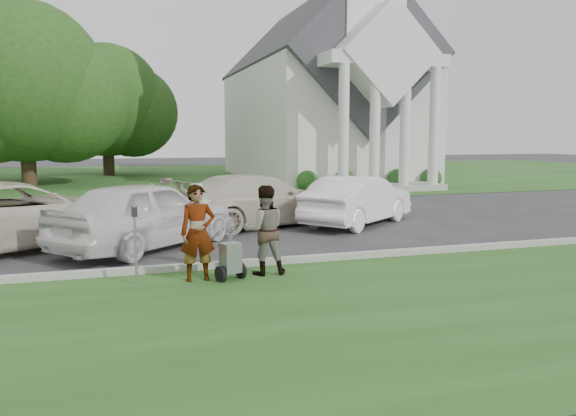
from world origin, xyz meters
name	(u,v)px	position (x,y,z in m)	size (l,w,h in m)	color
ground	(306,269)	(0.00, 0.00, 0.00)	(120.00, 120.00, 0.00)	#333335
grass_strip	(371,313)	(0.00, -3.00, 0.01)	(80.00, 7.00, 0.01)	#234E1A
church_lawn	(173,177)	(0.00, 27.00, 0.01)	(80.00, 30.00, 0.01)	#234E1A
curb	(298,260)	(0.00, 0.55, 0.07)	(80.00, 0.18, 0.15)	#9E9E93
church	(322,84)	(9.00, 23.11, 5.94)	(9.19, 19.00, 24.10)	white
tree_left	(24,89)	(-8.01, 21.99, 5.11)	(10.63, 8.40, 9.71)	#332316
tree_back	(106,106)	(-4.01, 29.99, 4.73)	(9.61, 7.60, 8.89)	#332316
striping_cart	(230,259)	(-1.67, -0.44, 0.42)	(0.78, 1.12, 0.97)	black
person_left	(198,234)	(-2.24, -0.31, 0.90)	(0.65, 0.43, 1.80)	#999999
person_right	(264,231)	(-0.94, -0.20, 0.87)	(0.85, 0.66, 1.74)	#999999
parking_meter_near	(135,235)	(-3.36, -0.22, 0.92)	(0.11, 0.09, 1.46)	gray
car_a	(15,215)	(-5.99, 4.10, 0.81)	(2.70, 5.85, 1.63)	beige
car_b	(146,214)	(-2.99, 3.15, 0.84)	(1.98, 4.91, 1.67)	white
car_c	(258,200)	(0.40, 5.63, 0.78)	(2.20, 5.41, 1.57)	beige
car_d	(358,200)	(3.40, 5.01, 0.75)	(1.58, 4.54, 1.49)	white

